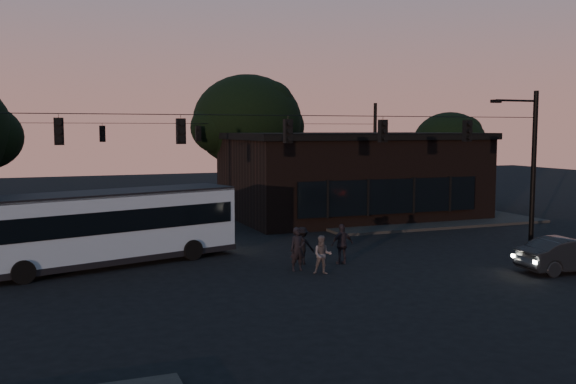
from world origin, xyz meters
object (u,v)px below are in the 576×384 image
object	(u,v)px
pedestrian_b	(323,255)
pedestrian_d	(302,246)
pedestrian_a	(298,249)
building	(350,175)
pedestrian_c	(342,244)
car	(569,255)
bus	(108,224)

from	to	relation	value
pedestrian_b	pedestrian_d	size ratio (longest dim) A/B	0.98
pedestrian_a	pedestrian_b	xyz separation A→B (m)	(0.67, -0.93, -0.11)
building	pedestrian_c	world-z (taller)	building
car	pedestrian_b	world-z (taller)	pedestrian_b
pedestrian_c	pedestrian_a	bearing A→B (deg)	9.94
bus	pedestrian_b	distance (m)	8.98
pedestrian_c	building	bearing A→B (deg)	-120.49
building	car	world-z (taller)	building
bus	pedestrian_b	bearing A→B (deg)	-48.67
bus	pedestrian_a	world-z (taller)	bus
pedestrian_d	bus	bearing A→B (deg)	14.55
car	pedestrian_c	world-z (taller)	pedestrian_c
building	pedestrian_c	size ratio (longest dim) A/B	9.11
bus	pedestrian_a	size ratio (longest dim) A/B	6.42
pedestrian_c	bus	bearing A→B (deg)	-22.48
bus	pedestrian_d	distance (m)	8.08
bus	pedestrian_b	world-z (taller)	bus
pedestrian_a	bus	bearing A→B (deg)	148.27
car	pedestrian_a	size ratio (longest dim) A/B	2.40
pedestrian_b	building	bearing A→B (deg)	79.94
bus	car	distance (m)	18.63
pedestrian_b	bus	bearing A→B (deg)	168.35
pedestrian_b	pedestrian_c	bearing A→B (deg)	62.87
building	pedestrian_d	size ratio (longest dim) A/B	9.88
pedestrian_d	pedestrian_c	bearing A→B (deg)	-167.26
pedestrian_a	pedestrian_d	distance (m)	1.28
car	pedestrian_c	size ratio (longest dim) A/B	2.47
building	pedestrian_a	xyz separation A→B (m)	(-9.23, -13.62, -1.84)
pedestrian_b	pedestrian_d	xyz separation A→B (m)	(-0.01, 2.02, 0.02)
building	pedestrian_b	xyz separation A→B (m)	(-8.56, -14.54, -1.95)
bus	building	bearing A→B (deg)	14.70
bus	pedestrian_c	xyz separation A→B (m)	(9.10, -3.34, -0.88)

